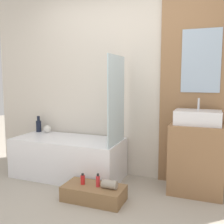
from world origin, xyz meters
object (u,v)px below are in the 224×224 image
Objects in this scene: bathtub at (68,157)px; bottle_soap_primary at (83,179)px; sink at (198,117)px; vase_round_light at (47,129)px; bottle_soap_secondary at (98,181)px; wooden_step_bench at (94,193)px; vase_tall_dark at (39,125)px.

bottle_soap_primary is (0.49, -0.52, -0.05)m from bathtub.
sink reaches higher than bottle_soap_primary.
vase_round_light reaches higher than bottle_soap_secondary.
sink is at bearing 31.18° from wooden_step_bench.
vase_tall_dark is at bearing 148.82° from wooden_step_bench.
bathtub is at bearing 133.06° from bottle_soap_primary.
bottle_soap_primary is at bearing -151.86° from sink.
bottle_soap_primary is at bearing -46.94° from bathtub.
bottle_soap_secondary is (0.67, -0.52, -0.04)m from bathtub.
sink is 3.50× the size of bottle_soap_secondary.
vase_tall_dark is at bearing 149.80° from bottle_soap_secondary.
wooden_step_bench is at bearing -40.05° from bathtub.
vase_tall_dark is at bearing 159.30° from bathtub.
bathtub is 6.16× the size of vase_tall_dark.
bathtub is 13.32× the size of vase_round_light.
wooden_step_bench is at bearing 0.00° from bottle_soap_primary.
bottle_soap_secondary is (0.18, 0.00, 0.01)m from bottle_soap_primary.
bathtub is at bearing -176.80° from sink.
bottle_soap_primary reaches higher than wooden_step_bench.
sink is at bearing -3.66° from vase_round_light.
sink is 1.31m from bottle_soap_secondary.
vase_round_light is 0.76× the size of bottle_soap_secondary.
wooden_step_bench is at bearing -34.21° from vase_round_light.
bottle_soap_secondary reaches higher than wooden_step_bench.
sink is 4.12× the size of bottle_soap_primary.
wooden_step_bench is 1.32× the size of sink.
vase_round_light is (-2.11, 0.13, -0.30)m from sink.
bottle_soap_primary is at bearing 180.00° from bottle_soap_secondary.
vase_tall_dark is (-2.27, 0.15, -0.26)m from sink.
vase_tall_dark is (-0.64, 0.24, 0.36)m from bathtub.
vase_tall_dark is 0.17m from vase_round_light.
bottle_soap_primary is (-0.13, 0.00, 0.14)m from wooden_step_bench.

